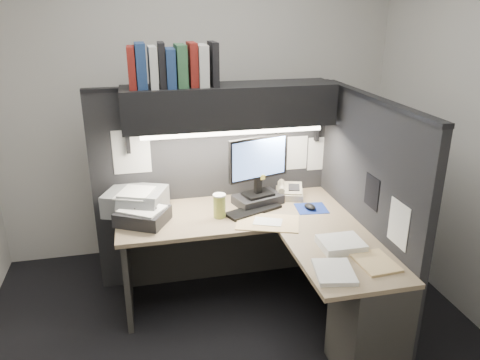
# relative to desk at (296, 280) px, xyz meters

# --- Properties ---
(floor) EXTENTS (3.50, 3.50, 0.00)m
(floor) POSITION_rel_desk_xyz_m (-0.43, 0.00, -0.44)
(floor) COLOR black
(floor) RESTS_ON ground
(wall_back) EXTENTS (3.50, 0.04, 2.70)m
(wall_back) POSITION_rel_desk_xyz_m (-0.43, 1.50, 0.91)
(wall_back) COLOR beige
(wall_back) RESTS_ON floor
(wall_front) EXTENTS (3.50, 0.04, 2.70)m
(wall_front) POSITION_rel_desk_xyz_m (-0.43, -1.50, 0.91)
(wall_front) COLOR beige
(wall_front) RESTS_ON floor
(partition_back) EXTENTS (1.90, 0.06, 1.60)m
(partition_back) POSITION_rel_desk_xyz_m (-0.40, 0.93, 0.36)
(partition_back) COLOR black
(partition_back) RESTS_ON floor
(partition_right) EXTENTS (0.06, 1.50, 1.60)m
(partition_right) POSITION_rel_desk_xyz_m (0.55, 0.18, 0.36)
(partition_right) COLOR black
(partition_right) RESTS_ON floor
(desk) EXTENTS (1.70, 1.53, 0.73)m
(desk) POSITION_rel_desk_xyz_m (0.00, 0.00, 0.00)
(desk) COLOR #91785C
(desk) RESTS_ON floor
(overhead_shelf) EXTENTS (1.55, 0.34, 0.30)m
(overhead_shelf) POSITION_rel_desk_xyz_m (-0.30, 0.75, 1.06)
(overhead_shelf) COLOR black
(overhead_shelf) RESTS_ON partition_back
(task_light_tube) EXTENTS (1.32, 0.04, 0.04)m
(task_light_tube) POSITION_rel_desk_xyz_m (-0.30, 0.61, 0.89)
(task_light_tube) COLOR white
(task_light_tube) RESTS_ON overhead_shelf
(monitor) EXTENTS (0.49, 0.32, 0.54)m
(monitor) POSITION_rel_desk_xyz_m (-0.09, 0.67, 0.50)
(monitor) COLOR black
(monitor) RESTS_ON desk
(keyboard) EXTENTS (0.46, 0.30, 0.02)m
(keyboard) POSITION_rel_desk_xyz_m (-0.17, 0.54, 0.30)
(keyboard) COLOR black
(keyboard) RESTS_ON desk
(mousepad) EXTENTS (0.25, 0.23, 0.00)m
(mousepad) POSITION_rel_desk_xyz_m (0.28, 0.49, 0.29)
(mousepad) COLOR navy
(mousepad) RESTS_ON desk
(mouse) EXTENTS (0.10, 0.12, 0.04)m
(mouse) POSITION_rel_desk_xyz_m (0.26, 0.48, 0.31)
(mouse) COLOR black
(mouse) RESTS_ON mousepad
(telephone) EXTENTS (0.27, 0.28, 0.09)m
(telephone) POSITION_rel_desk_xyz_m (0.19, 0.75, 0.33)
(telephone) COLOR #B6A98C
(telephone) RESTS_ON desk
(coffee_cup) EXTENTS (0.10, 0.10, 0.17)m
(coffee_cup) POSITION_rel_desk_xyz_m (-0.43, 0.50, 0.37)
(coffee_cup) COLOR gold
(coffee_cup) RESTS_ON desk
(printer) EXTENTS (0.52, 0.48, 0.17)m
(printer) POSITION_rel_desk_xyz_m (-1.02, 0.74, 0.37)
(printer) COLOR gray
(printer) RESTS_ON desk
(notebook_stack) EXTENTS (0.43, 0.40, 0.10)m
(notebook_stack) POSITION_rel_desk_xyz_m (-0.98, 0.53, 0.34)
(notebook_stack) COLOR black
(notebook_stack) RESTS_ON desk
(open_folder) EXTENTS (0.51, 0.42, 0.01)m
(open_folder) POSITION_rel_desk_xyz_m (-0.12, 0.32, 0.29)
(open_folder) COLOR tan
(open_folder) RESTS_ON desk
(paper_stack_a) EXTENTS (0.27, 0.23, 0.05)m
(paper_stack_a) POSITION_rel_desk_xyz_m (0.24, -0.13, 0.31)
(paper_stack_a) COLOR white
(paper_stack_a) RESTS_ON desk
(paper_stack_b) EXTENTS (0.26, 0.31, 0.03)m
(paper_stack_b) POSITION_rel_desk_xyz_m (0.07, -0.41, 0.30)
(paper_stack_b) COLOR white
(paper_stack_b) RESTS_ON desk
(manila_stack) EXTENTS (0.23, 0.29, 0.02)m
(manila_stack) POSITION_rel_desk_xyz_m (0.36, -0.36, 0.29)
(manila_stack) COLOR tan
(manila_stack) RESTS_ON desk
(binder_row) EXTENTS (0.61, 0.25, 0.30)m
(binder_row) POSITION_rel_desk_xyz_m (-0.70, 0.75, 1.35)
(binder_row) COLOR maroon
(binder_row) RESTS_ON overhead_shelf
(pinned_papers) EXTENTS (1.76, 1.31, 0.51)m
(pinned_papers) POSITION_rel_desk_xyz_m (-0.00, 0.56, 0.61)
(pinned_papers) COLOR white
(pinned_papers) RESTS_ON partition_back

